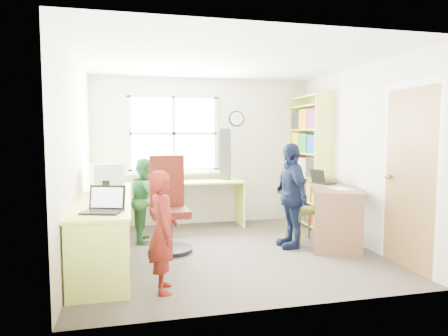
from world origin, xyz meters
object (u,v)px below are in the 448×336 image
crt_monitor (107,178)px  person_red (163,231)px  person_navy (291,195)px  bookshelf (309,164)px  laptop_right (321,180)px  l_desk (122,227)px  swivel_chair (169,210)px  wooden_chair (300,206)px  laptop_left (104,206)px  right_desk (334,202)px  potted_plant (165,171)px  person_green (146,199)px  cd_tower (225,154)px

crt_monitor → person_red: (0.59, -1.56, -0.36)m
person_navy → bookshelf: bearing=143.4°
laptop_right → person_navy: bearing=109.1°
l_desk → laptop_right: bearing=14.0°
l_desk → swivel_chair: swivel_chair is taller
wooden_chair → laptop_left: laptop_left is taller
right_desk → potted_plant: 2.60m
l_desk → person_green: person_green is taller
right_desk → person_red: bearing=-130.9°
swivel_chair → laptop_left: (-0.72, -1.11, 0.29)m
potted_plant → person_green: size_ratio=0.27×
laptop_right → potted_plant: (-2.15, 1.06, 0.08)m
bookshelf → cd_tower: size_ratio=2.53×
right_desk → wooden_chair: 0.48m
right_desk → crt_monitor: 3.06m
swivel_chair → potted_plant: 1.28m
bookshelf → potted_plant: size_ratio=6.79×
person_red → laptop_left: bearing=67.3°
wooden_chair → cd_tower: 1.62m
right_desk → cd_tower: cd_tower is taller
laptop_left → person_green: person_green is taller
person_red → crt_monitor: bearing=20.4°
laptop_left → potted_plant: size_ratio=1.39×
laptop_right → person_navy: person_navy is taller
potted_plant → person_navy: (1.52, -1.44, -0.22)m
laptop_right → person_red: size_ratio=0.30×
crt_monitor → person_navy: 2.40m
wooden_chair → swivel_chair: bearing=171.8°
right_desk → potted_plant: bearing=171.1°
cd_tower → person_red: (-1.21, -2.53, -0.59)m
person_navy → person_red: bearing=-59.4°
person_red → person_navy: (1.76, 1.12, 0.11)m
bookshelf → laptop_right: size_ratio=6.00×
potted_plant → laptop_right: bearing=-26.2°
cd_tower → potted_plant: bearing=-164.1°
laptop_left → right_desk: bearing=36.2°
laptop_left → wooden_chair: bearing=40.3°
wooden_chair → person_red: person_red is taller
cd_tower → person_green: cd_tower is taller
laptop_left → cd_tower: 2.91m
wooden_chair → potted_plant: 2.20m
potted_plant → person_red: bearing=-95.3°
l_desk → laptop_right: size_ratio=8.43×
l_desk → person_red: size_ratio=2.54×
cd_tower → person_green: bearing=-135.8°
l_desk → cd_tower: 2.46m
right_desk → laptop_right: size_ratio=4.25×
person_green → laptop_right: bearing=-98.7°
crt_monitor → right_desk: bearing=-21.9°
person_green → wooden_chair: bearing=-107.0°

